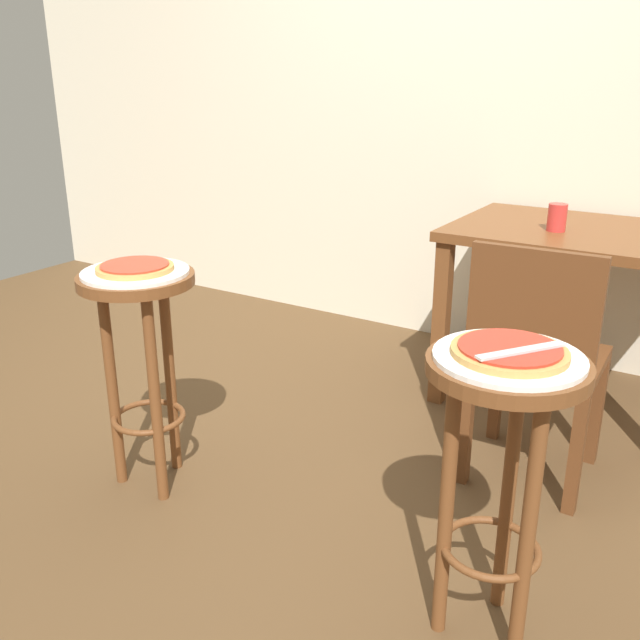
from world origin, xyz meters
TOP-DOWN VIEW (x-y plane):
  - ground_plane at (0.00, 0.00)m, footprint 6.00×6.00m
  - back_wall at (0.00, 1.65)m, footprint 6.00×0.10m
  - stool_foreground at (0.84, -0.30)m, footprint 0.36×0.36m
  - serving_plate_foreground at (0.84, -0.30)m, footprint 0.34×0.34m
  - pizza_foreground at (0.84, -0.30)m, footprint 0.26×0.26m
  - stool_middle at (-0.36, -0.25)m, footprint 0.36×0.36m
  - serving_plate_middle at (-0.36, -0.25)m, footprint 0.33×0.33m
  - pizza_middle at (-0.36, -0.25)m, footprint 0.24×0.24m
  - dining_table at (0.66, 1.18)m, footprint 0.98×0.74m
  - cup_near_edge at (0.58, 1.08)m, footprint 0.07×0.07m
  - wooden_chair at (0.72, 0.44)m, footprint 0.41×0.41m
  - pizza_server_knife at (0.87, -0.32)m, footprint 0.15×0.19m

SIDE VIEW (x-z plane):
  - ground_plane at x=0.00m, z-range 0.00..0.00m
  - wooden_chair at x=0.72m, z-range 0.04..0.89m
  - stool_foreground at x=0.84m, z-range 0.17..0.92m
  - stool_middle at x=-0.36m, z-range 0.17..0.92m
  - dining_table at x=0.66m, z-range 0.26..1.00m
  - serving_plate_foreground at x=0.84m, z-range 0.75..0.76m
  - serving_plate_middle at x=-0.36m, z-range 0.75..0.76m
  - pizza_foreground at x=0.84m, z-range 0.76..0.78m
  - pizza_middle at x=-0.36m, z-range 0.76..0.78m
  - pizza_server_knife at x=0.87m, z-range 0.78..0.79m
  - cup_near_edge at x=0.58m, z-range 0.74..0.85m
  - back_wall at x=0.00m, z-range 0.00..3.00m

